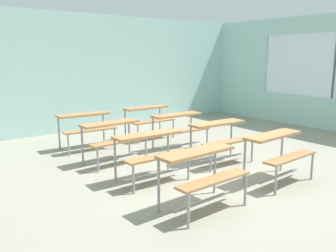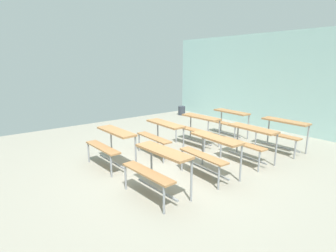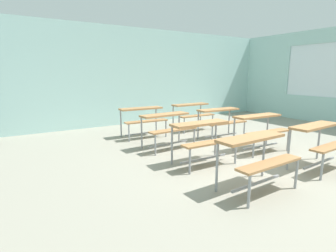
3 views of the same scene
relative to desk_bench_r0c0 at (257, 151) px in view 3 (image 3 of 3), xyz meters
The scene contains 10 objects.
ground 1.51m from the desk_bench_r0c0, 46.87° to the left, with size 10.00×9.00×0.05m, color gray.
wall_back 5.68m from the desk_bench_r0c0, 80.20° to the left, with size 10.00×0.12×3.00m, color #A8D1CC.
desk_bench_r0c0 is the anchor object (origin of this frame).
desk_bench_r0c1 1.59m from the desk_bench_r0c0, ahead, with size 1.13×0.64×0.74m.
desk_bench_r1c0 1.22m from the desk_bench_r0c0, 87.20° to the left, with size 1.11×0.61×0.74m.
desk_bench_r1c1 2.02m from the desk_bench_r0c0, 37.62° to the left, with size 1.13×0.65×0.74m.
desk_bench_r2c0 2.41m from the desk_bench_r0c0, 88.88° to the left, with size 1.13×0.64×0.74m.
desk_bench_r2c1 2.89m from the desk_bench_r0c0, 56.67° to the left, with size 1.12×0.63×0.74m.
desk_bench_r3c0 3.62m from the desk_bench_r0c0, 89.11° to the left, with size 1.12×0.63×0.74m.
desk_bench_r3c1 4.01m from the desk_bench_r0c0, 65.66° to the left, with size 1.10×0.59×0.74m.
Camera 3 is at (-3.80, -3.30, 1.60)m, focal length 28.00 mm.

